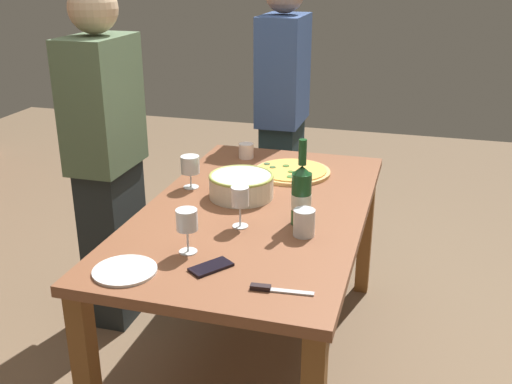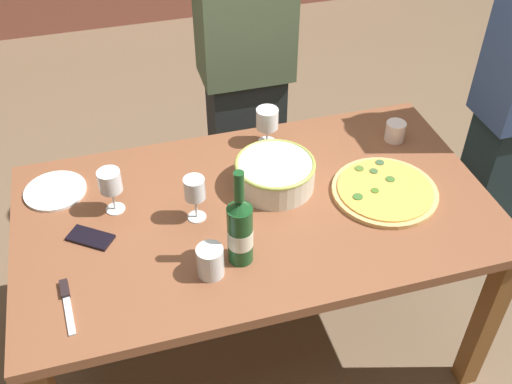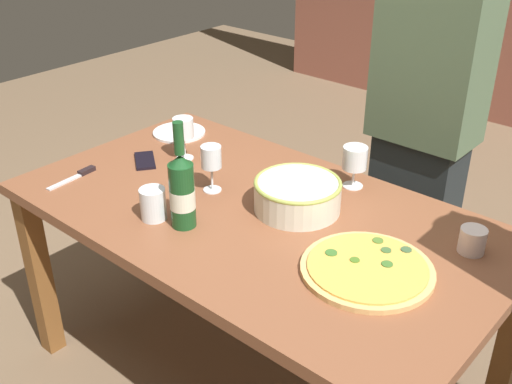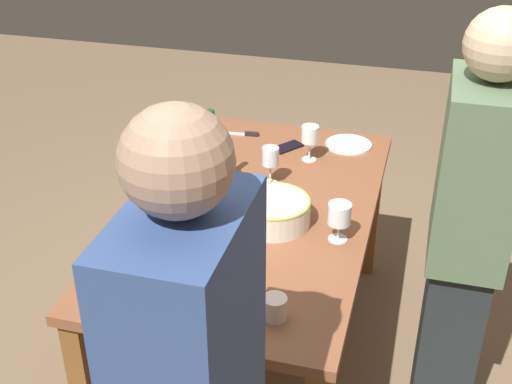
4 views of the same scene
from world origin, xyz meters
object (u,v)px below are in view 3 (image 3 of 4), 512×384
object	(u,v)px
serving_bowl	(297,194)
wine_bottle	(182,190)
wine_glass_near_pizza	(355,159)
dining_table	(256,235)
cup_ceramic	(472,240)
wine_glass_by_bottle	(211,159)
cup_amber	(153,204)
pizza_knife	(78,175)
wine_glass_far_left	(183,130)
side_plate	(179,132)
person_guest_left	(423,131)
cell_phone	(146,160)
pizza	(367,269)

from	to	relation	value
serving_bowl	wine_bottle	size ratio (longest dim) A/B	0.82
serving_bowl	wine_glass_near_pizza	bearing A→B (deg)	79.45
dining_table	cup_ceramic	size ratio (longest dim) A/B	21.05
serving_bowl	wine_glass_by_bottle	xyz separation A→B (m)	(-0.30, -0.09, 0.06)
cup_amber	pizza_knife	xyz separation A→B (m)	(-0.42, 0.01, -0.05)
serving_bowl	cup_amber	bearing A→B (deg)	-131.97
wine_glass_far_left	side_plate	world-z (taller)	wine_glass_far_left
cup_ceramic	person_guest_left	world-z (taller)	person_guest_left
cup_amber	pizza_knife	size ratio (longest dim) A/B	0.51
wine_bottle	cup_amber	world-z (taller)	wine_bottle
serving_bowl	wine_bottle	xyz separation A→B (m)	(-0.20, -0.30, 0.07)
dining_table	pizza_knife	size ratio (longest dim) A/B	7.91
cell_phone	side_plate	bearing A→B (deg)	-122.93
wine_glass_near_pizza	wine_bottle	bearing A→B (deg)	-114.19
pizza	side_plate	bearing A→B (deg)	163.88
wine_glass_near_pizza	dining_table	bearing A→B (deg)	-112.26
dining_table	wine_glass_by_bottle	world-z (taller)	wine_glass_by_bottle
wine_glass_far_left	cup_ceramic	world-z (taller)	wine_glass_far_left
cup_amber	wine_glass_far_left	bearing A→B (deg)	124.26
wine_bottle	side_plate	world-z (taller)	wine_bottle
cup_amber	side_plate	xyz separation A→B (m)	(-0.44, 0.51, -0.05)
pizza	wine_glass_by_bottle	bearing A→B (deg)	174.94
wine_glass_by_bottle	cup_amber	size ratio (longest dim) A/B	1.60
serving_bowl	person_guest_left	distance (m)	0.69
cup_ceramic	cell_phone	bearing A→B (deg)	-169.12
person_guest_left	serving_bowl	bearing A→B (deg)	6.00
wine_glass_near_pizza	cup_ceramic	size ratio (longest dim) A/B	1.94
dining_table	pizza	world-z (taller)	pizza
wine_bottle	wine_glass_far_left	world-z (taller)	wine_bottle
cup_ceramic	side_plate	world-z (taller)	cup_ceramic
cup_ceramic	pizza_knife	distance (m)	1.34
cup_amber	cup_ceramic	size ratio (longest dim) A/B	1.35
wine_glass_far_left	cup_ceramic	distance (m)	1.09
pizza	cell_phone	distance (m)	1.00
cell_phone	person_guest_left	distance (m)	1.06
person_guest_left	pizza_knife	bearing A→B (deg)	-26.01
dining_table	person_guest_left	xyz separation A→B (m)	(0.17, 0.78, 0.17)
dining_table	cup_amber	world-z (taller)	cup_amber
cup_ceramic	cell_phone	size ratio (longest dim) A/B	0.53
serving_bowl	side_plate	bearing A→B (deg)	166.92
cup_ceramic	wine_glass_by_bottle	bearing A→B (deg)	-164.78
side_plate	pizza_knife	bearing A→B (deg)	-88.04
serving_bowl	cell_phone	world-z (taller)	serving_bowl
cup_ceramic	pizza	bearing A→B (deg)	-121.25
pizza	serving_bowl	distance (m)	0.39
cup_amber	person_guest_left	xyz separation A→B (m)	(0.38, 1.02, 0.02)
wine_bottle	pizza_knife	distance (m)	0.54
pizza_knife	cup_ceramic	bearing A→B (deg)	20.35
side_plate	cell_phone	xyz separation A→B (m)	(0.10, -0.26, 0.00)
wine_glass_by_bottle	cup_amber	distance (m)	0.26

